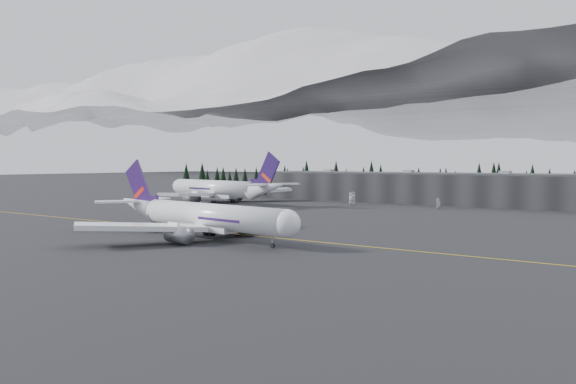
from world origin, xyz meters
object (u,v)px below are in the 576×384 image
Objects in this scene: jet_parked at (223,189)px; gse_vehicle_a at (352,203)px; jet_main at (198,216)px; gse_vehicle_b at (439,207)px; terminal at (431,188)px.

gse_vehicle_a is (49.28, 21.25, -5.20)m from jet_parked.
jet_main is 108.62m from gse_vehicle_b.
terminal is at bearing 44.94° from gse_vehicle_a.
terminal is 33.11m from gse_vehicle_b.
jet_main is (-2.43, -136.68, -1.32)m from terminal.
jet_parked reaches higher than gse_vehicle_a.
jet_main is 11.31× the size of gse_vehicle_a.
terminal is at bearing -131.46° from jet_parked.
gse_vehicle_a is at bearing -122.28° from terminal.
gse_vehicle_a is at bearing 106.58° from jet_main.
gse_vehicle_b is (14.14, -29.41, -5.62)m from terminal.
gse_vehicle_b is at bearing -153.06° from jet_parked.
terminal is 87.34m from jet_parked.
gse_vehicle_a is (-17.67, 104.87, -4.25)m from jet_main.
gse_vehicle_a is at bearing -145.54° from jet_parked.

